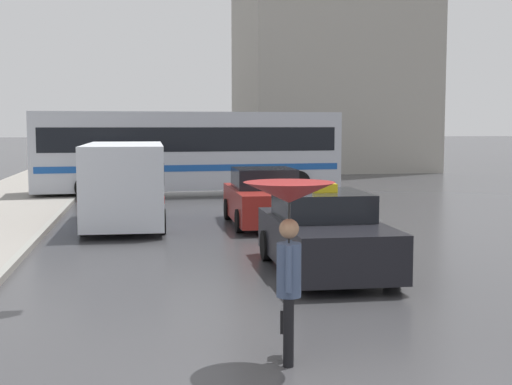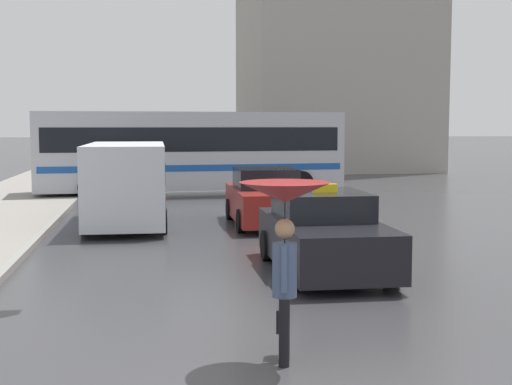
{
  "view_description": "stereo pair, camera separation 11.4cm",
  "coord_description": "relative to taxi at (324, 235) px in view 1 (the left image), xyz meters",
  "views": [
    {
      "loc": [
        -1.65,
        -5.85,
        2.72
      ],
      "look_at": [
        0.48,
        7.77,
        1.4
      ],
      "focal_mm": 50.0,
      "sensor_mm": 36.0,
      "label": 1
    },
    {
      "loc": [
        -1.53,
        -5.87,
        2.72
      ],
      "look_at": [
        0.48,
        7.77,
        1.4
      ],
      "focal_mm": 50.0,
      "sensor_mm": 36.0,
      "label": 2
    }
  ],
  "objects": [
    {
      "name": "city_bus",
      "position": [
        -1.62,
        14.81,
        1.09
      ],
      "size": [
        11.77,
        3.46,
        3.19
      ],
      "rotation": [
        0.0,
        0.0,
        -1.49
      ],
      "color": "#B2B7C1",
      "rests_on": "ground_plane"
    },
    {
      "name": "pedestrian_with_umbrella",
      "position": [
        -1.66,
        -4.9,
        1.0
      ],
      "size": [
        1.03,
        1.03,
        2.08
      ],
      "rotation": [
        0.0,
        0.0,
        1.36
      ],
      "color": "black",
      "rests_on": "ground_plane"
    },
    {
      "name": "sedan_red",
      "position": [
        -0.06,
        6.25,
        0.02
      ],
      "size": [
        1.91,
        4.09,
        1.53
      ],
      "rotation": [
        0.0,
        0.0,
        3.14
      ],
      "color": "maroon",
      "rests_on": "ground_plane"
    },
    {
      "name": "taxi",
      "position": [
        0.0,
        0.0,
        0.0
      ],
      "size": [
        1.91,
        4.18,
        1.64
      ],
      "rotation": [
        0.0,
        0.0,
        3.14
      ],
      "color": "black",
      "rests_on": "ground_plane"
    },
    {
      "name": "traffic_light",
      "position": [
        -5.23,
        -1.24,
        3.51
      ],
      "size": [
        2.84,
        0.38,
        6.15
      ],
      "color": "black",
      "rests_on": "ground_plane"
    },
    {
      "name": "ambulance_van",
      "position": [
        -3.8,
        6.64,
        0.54
      ],
      "size": [
        2.13,
        5.12,
        2.2
      ],
      "rotation": [
        0.0,
        0.0,
        3.13
      ],
      "color": "silver",
      "rests_on": "ground_plane"
    }
  ]
}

